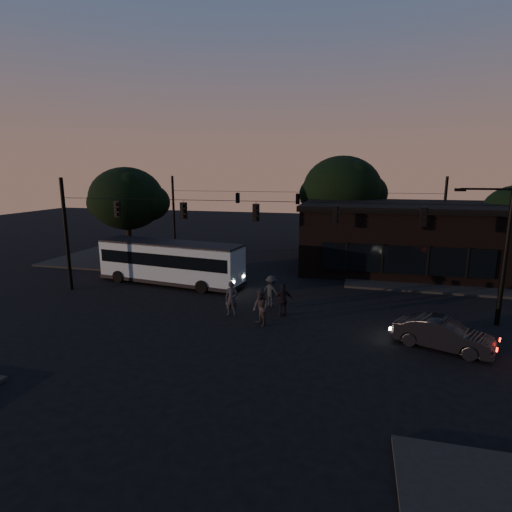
% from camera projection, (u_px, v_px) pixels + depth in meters
% --- Properties ---
extents(ground, '(120.00, 120.00, 0.00)m').
position_uv_depth(ground, '(236.00, 329.00, 20.23)').
color(ground, black).
rests_on(ground, ground).
extents(sidewalk_far_right, '(14.00, 10.00, 0.15)m').
position_uv_depth(sidewalk_far_right, '(440.00, 276.00, 30.55)').
color(sidewalk_far_right, black).
rests_on(sidewalk_far_right, ground).
extents(sidewalk_far_left, '(14.00, 10.00, 0.15)m').
position_uv_depth(sidewalk_far_left, '(137.00, 258.00, 36.91)').
color(sidewalk_far_left, black).
rests_on(sidewalk_far_left, ground).
extents(building, '(15.40, 10.41, 5.40)m').
position_uv_depth(building, '(399.00, 236.00, 32.62)').
color(building, black).
rests_on(building, ground).
extents(tree_behind, '(7.60, 7.60, 9.43)m').
position_uv_depth(tree_behind, '(342.00, 190.00, 38.85)').
color(tree_behind, black).
rests_on(tree_behind, ground).
extents(tree_left, '(6.40, 6.40, 8.30)m').
position_uv_depth(tree_left, '(127.00, 199.00, 34.84)').
color(tree_left, black).
rests_on(tree_left, ground).
extents(signal_rig_near, '(26.24, 0.30, 7.50)m').
position_uv_depth(signal_rig_near, '(256.00, 232.00, 23.11)').
color(signal_rig_near, black).
rests_on(signal_rig_near, ground).
extents(signal_rig_far, '(26.24, 0.30, 7.50)m').
position_uv_depth(signal_rig_far, '(297.00, 211.00, 38.33)').
color(signal_rig_far, black).
rests_on(signal_rig_far, ground).
extents(bus, '(10.96, 3.92, 3.02)m').
position_uv_depth(bus, '(170.00, 260.00, 28.29)').
color(bus, '#879FAC').
rests_on(bus, ground).
extents(car, '(4.44, 2.89, 1.38)m').
position_uv_depth(car, '(443.00, 334.00, 17.89)').
color(car, black).
rests_on(car, ground).
extents(pedestrian_a, '(0.75, 0.53, 1.92)m').
position_uv_depth(pedestrian_a, '(231.00, 299.00, 22.10)').
color(pedestrian_a, '#212129').
rests_on(pedestrian_a, ground).
extents(pedestrian_b, '(1.15, 1.16, 1.89)m').
position_uv_depth(pedestrian_b, '(261.00, 308.00, 20.58)').
color(pedestrian_b, '#2D292A').
rests_on(pedestrian_b, ground).
extents(pedestrian_c, '(1.17, 0.90, 1.85)m').
position_uv_depth(pedestrian_c, '(283.00, 300.00, 21.92)').
color(pedestrian_c, black).
rests_on(pedestrian_c, ground).
extents(pedestrian_d, '(1.38, 1.12, 1.87)m').
position_uv_depth(pedestrian_d, '(271.00, 291.00, 23.59)').
color(pedestrian_d, black).
rests_on(pedestrian_d, ground).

